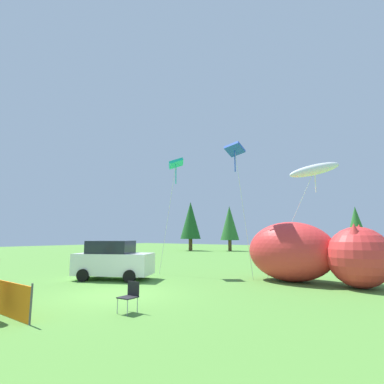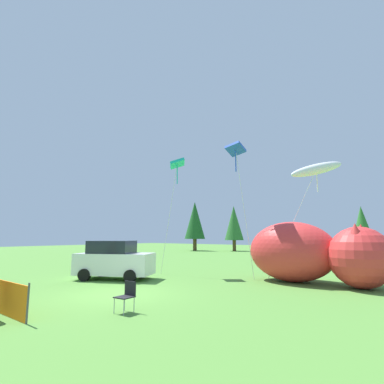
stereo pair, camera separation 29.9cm
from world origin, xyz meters
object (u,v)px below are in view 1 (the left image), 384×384
folding_chair (130,294)px  inflatable_cat (309,254)px  kite_white_ghost (315,170)px  parked_car (113,260)px  kite_blue_box (235,152)px  kite_teal_diamond (176,165)px

folding_chair → inflatable_cat: 9.44m
inflatable_cat → kite_white_ghost: kite_white_ghost is taller
folding_chair → kite_white_ghost: (2.63, 11.09, 5.44)m
parked_car → kite_blue_box: size_ratio=0.58×
kite_blue_box → parked_car: bearing=-141.1°
kite_blue_box → kite_white_ghost: size_ratio=1.12×
folding_chair → kite_white_ghost: kite_white_ghost is taller
parked_car → kite_teal_diamond: (1.17, 3.65, 5.67)m
parked_car → folding_chair: (5.97, -4.02, -0.46)m
inflatable_cat → kite_teal_diamond: 9.25m
folding_chair → kite_blue_box: bearing=-178.4°
kite_blue_box → kite_teal_diamond: size_ratio=1.05×
inflatable_cat → parked_car: bearing=-147.7°
inflatable_cat → kite_white_ghost: size_ratio=1.01×
inflatable_cat → kite_blue_box: (-3.51, -0.86, 5.60)m
kite_white_ghost → folding_chair: bearing=-103.3°
kite_teal_diamond → inflatable_cat: bearing=10.2°
inflatable_cat → kite_blue_box: bearing=-164.0°
parked_car → inflatable_cat: 9.99m
parked_car → folding_chair: 7.21m
parked_car → folding_chair: parked_car is taller
kite_blue_box → kite_white_ghost: kite_blue_box is taller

